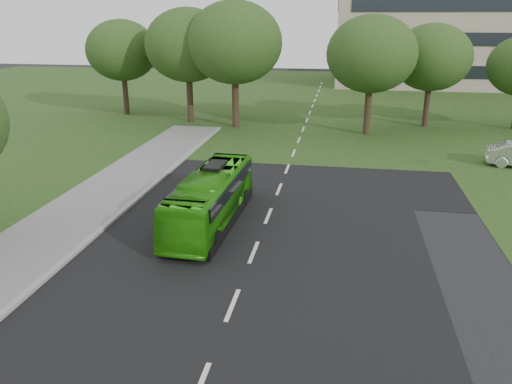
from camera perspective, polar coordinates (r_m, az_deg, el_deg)
ground at (r=18.68m, az=-1.36°, el=-9.60°), size 160.00×160.00×0.00m
street_surfaces at (r=39.98m, az=4.47°, el=6.24°), size 120.00×120.00×0.15m
tree_park_a at (r=45.82m, az=-7.81°, el=16.28°), size 7.48×7.48×9.94m
tree_park_b at (r=43.16m, az=-2.45°, el=16.67°), size 7.98×7.98×10.46m
tree_park_c at (r=41.24m, az=13.09°, el=15.09°), size 7.04×7.04×9.34m
tree_park_d at (r=45.74m, az=19.47°, el=14.28°), size 6.54×6.54×8.65m
tree_park_f at (r=50.87m, az=-15.08°, el=15.36°), size 6.70×6.70×8.95m
bus at (r=22.95m, az=-5.18°, el=-0.69°), size 2.31×8.76×2.42m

